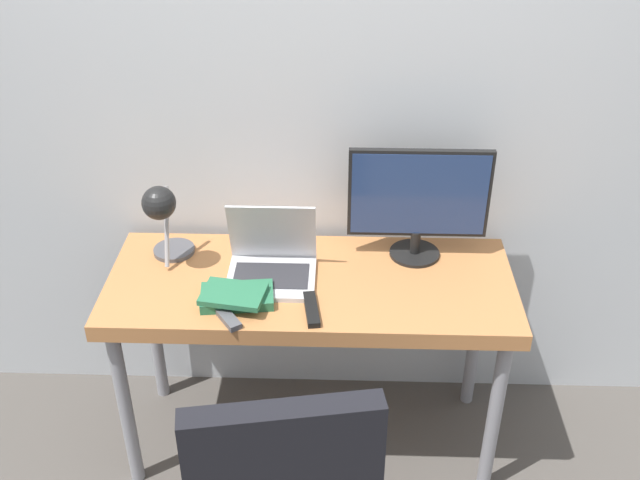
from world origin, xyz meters
TOP-DOWN VIEW (x-y plane):
  - wall_back at (0.00, 0.64)m, footprint 8.00×0.05m
  - desk at (0.00, 0.29)m, footprint 1.41×0.57m
  - laptop at (-0.14, 0.31)m, footprint 0.30×0.26m
  - monitor at (0.37, 0.46)m, footprint 0.49×0.18m
  - desk_lamp at (-0.51, 0.35)m, footprint 0.15×0.25m
  - book_stack at (-0.24, 0.15)m, footprint 0.25×0.19m
  - tv_remote at (0.01, 0.10)m, footprint 0.06×0.18m
  - media_remote at (-0.26, 0.05)m, footprint 0.11×0.13m

SIDE VIEW (x-z plane):
  - desk at x=0.00m, z-range 0.30..1.07m
  - tv_remote at x=0.01m, z-range 0.77..0.79m
  - media_remote at x=-0.26m, z-range 0.77..0.79m
  - book_stack at x=-0.24m, z-range 0.77..0.82m
  - laptop at x=-0.14m, z-range 0.69..0.95m
  - desk_lamp at x=-0.51m, z-range 0.82..1.15m
  - monitor at x=0.37m, z-range 0.79..1.20m
  - wall_back at x=0.00m, z-range 0.00..2.60m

